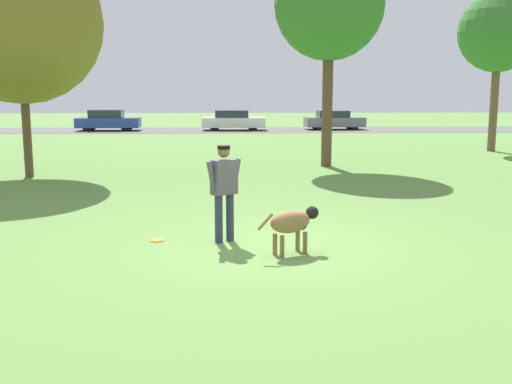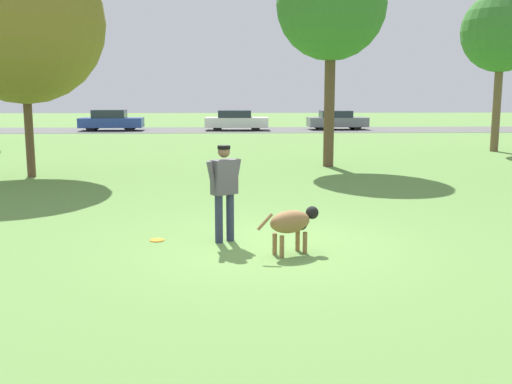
% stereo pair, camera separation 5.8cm
% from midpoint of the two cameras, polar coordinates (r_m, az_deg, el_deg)
% --- Properties ---
extents(ground_plane, '(120.00, 120.00, 0.00)m').
position_cam_midpoint_polar(ground_plane, '(9.78, 1.26, -5.02)').
color(ground_plane, '#608C42').
extents(far_road_strip, '(120.00, 6.00, 0.01)m').
position_cam_midpoint_polar(far_road_strip, '(38.69, -1.34, 5.93)').
color(far_road_strip, '#5B5B59').
rests_on(far_road_strip, ground_plane).
extents(person, '(0.60, 0.46, 1.60)m').
position_cam_midpoint_polar(person, '(9.78, -2.87, 0.61)').
color(person, '#2D334C').
rests_on(person, ground_plane).
extents(dog, '(1.03, 0.67, 0.70)m').
position_cam_midpoint_polar(dog, '(9.15, 3.67, -2.92)').
color(dog, olive).
rests_on(dog, ground_plane).
extents(frisbee, '(0.24, 0.24, 0.02)m').
position_cam_midpoint_polar(frisbee, '(10.16, -9.24, -4.54)').
color(frisbee, orange).
rests_on(frisbee, ground_plane).
extents(tree_far_right, '(3.22, 3.22, 6.44)m').
position_cam_midpoint_polar(tree_far_right, '(26.83, 22.41, 13.86)').
color(tree_far_right, brown).
rests_on(tree_far_right, ground_plane).
extents(tree_mid_center, '(3.53, 3.53, 6.95)m').
position_cam_midpoint_polar(tree_mid_center, '(20.11, 7.27, 17.19)').
color(tree_mid_center, brown).
rests_on(tree_mid_center, ground_plane).
extents(tree_near_left, '(4.59, 4.59, 6.68)m').
position_cam_midpoint_polar(tree_near_left, '(18.60, -21.29, 14.87)').
color(tree_near_left, brown).
rests_on(tree_near_left, ground_plane).
extents(parked_car_blue, '(3.97, 1.87, 1.32)m').
position_cam_midpoint_polar(parked_car_blue, '(39.07, -13.60, 6.64)').
color(parked_car_blue, '#284293').
rests_on(parked_car_blue, ground_plane).
extents(parked_car_white, '(4.03, 1.91, 1.28)m').
position_cam_midpoint_polar(parked_car_white, '(38.39, -1.85, 6.83)').
color(parked_car_white, white).
rests_on(parked_car_white, ground_plane).
extents(parked_car_grey, '(3.87, 1.83, 1.23)m').
position_cam_midpoint_polar(parked_car_grey, '(39.44, 7.76, 6.79)').
color(parked_car_grey, slate).
rests_on(parked_car_grey, ground_plane).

